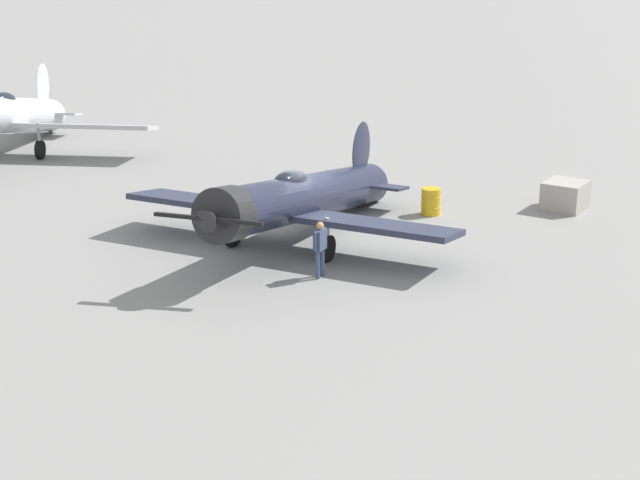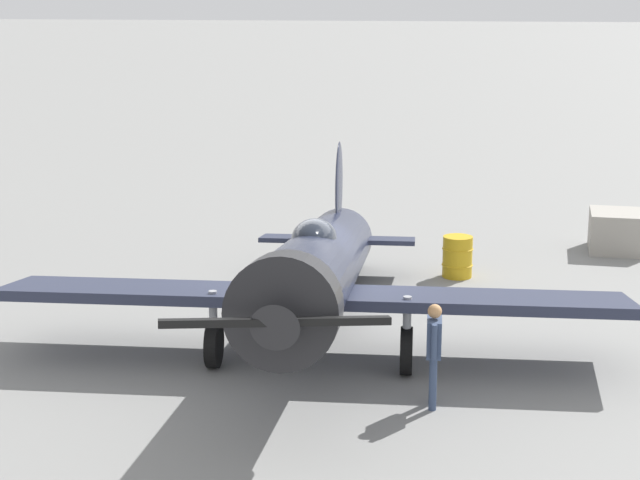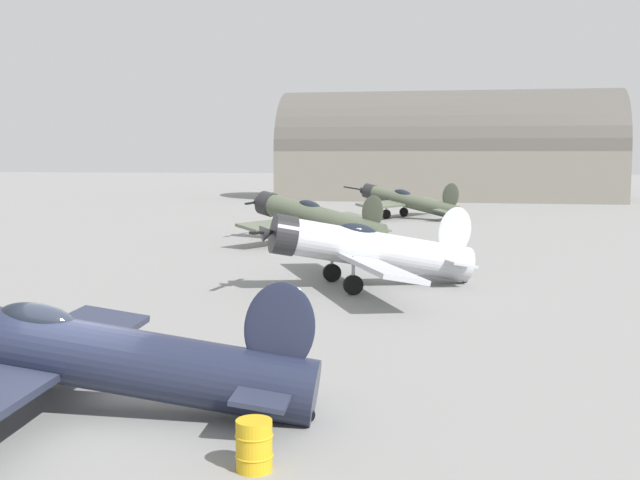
% 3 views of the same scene
% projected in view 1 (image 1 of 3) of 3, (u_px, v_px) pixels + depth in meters
% --- Properties ---
extents(ground_plane, '(400.00, 400.00, 0.00)m').
position_uv_depth(ground_plane, '(306.00, 237.00, 31.58)').
color(ground_plane, gray).
extents(airplane_foreground, '(11.38, 10.77, 3.17)m').
position_uv_depth(airplane_foreground, '(299.00, 200.00, 30.72)').
color(airplane_foreground, '#1E2338').
rests_on(airplane_foreground, ground_plane).
extents(airplane_mid_apron, '(8.92, 12.55, 3.44)m').
position_uv_depth(airplane_mid_apron, '(9.00, 116.00, 42.72)').
color(airplane_mid_apron, '#B7BABF').
rests_on(airplane_mid_apron, ground_plane).
extents(ground_crew_mechanic, '(0.63, 0.25, 1.63)m').
position_uv_depth(ground_crew_mechanic, '(320.00, 244.00, 27.72)').
color(ground_crew_mechanic, '#384766').
rests_on(ground_crew_mechanic, ground_plane).
extents(equipment_crate, '(1.51, 1.40, 0.98)m').
position_uv_depth(equipment_crate, '(565.00, 195.00, 34.59)').
color(equipment_crate, '#9E998E').
rests_on(equipment_crate, ground_plane).
extents(fuel_drum, '(0.69, 0.69, 0.92)m').
position_uv_depth(fuel_drum, '(431.00, 201.00, 33.93)').
color(fuel_drum, gold).
rests_on(fuel_drum, ground_plane).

